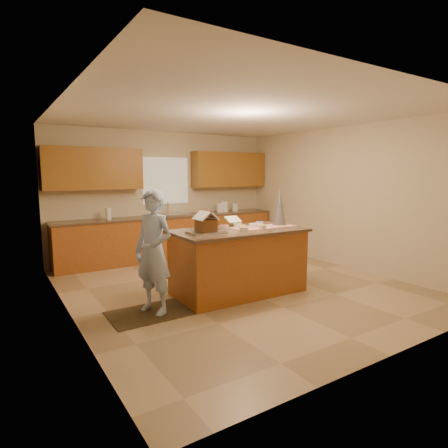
% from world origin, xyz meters
% --- Properties ---
extents(floor, '(5.50, 5.50, 0.00)m').
position_xyz_m(floor, '(0.00, 0.00, 0.00)').
color(floor, tan).
rests_on(floor, ground).
extents(ceiling, '(5.50, 5.50, 0.00)m').
position_xyz_m(ceiling, '(0.00, 0.00, 2.70)').
color(ceiling, silver).
rests_on(ceiling, floor).
extents(wall_back, '(5.50, 5.50, 0.00)m').
position_xyz_m(wall_back, '(0.00, 2.75, 1.35)').
color(wall_back, beige).
rests_on(wall_back, floor).
extents(wall_front, '(5.50, 5.50, 0.00)m').
position_xyz_m(wall_front, '(0.00, -2.75, 1.35)').
color(wall_front, beige).
rests_on(wall_front, floor).
extents(wall_left, '(5.50, 5.50, 0.00)m').
position_xyz_m(wall_left, '(-2.50, 0.00, 1.35)').
color(wall_left, beige).
rests_on(wall_left, floor).
extents(wall_right, '(5.50, 5.50, 0.00)m').
position_xyz_m(wall_right, '(2.50, 0.00, 1.35)').
color(wall_right, beige).
rests_on(wall_right, floor).
extents(stone_accent, '(0.00, 2.50, 2.50)m').
position_xyz_m(stone_accent, '(-2.48, -0.80, 1.25)').
color(stone_accent, gray).
rests_on(stone_accent, wall_left).
extents(window_curtain, '(1.05, 0.03, 1.00)m').
position_xyz_m(window_curtain, '(0.00, 2.72, 1.65)').
color(window_curtain, white).
rests_on(window_curtain, wall_back).
extents(back_counter_base, '(4.80, 0.60, 0.88)m').
position_xyz_m(back_counter_base, '(0.00, 2.45, 0.44)').
color(back_counter_base, '#A45D22').
rests_on(back_counter_base, floor).
extents(back_counter_top, '(4.85, 0.63, 0.04)m').
position_xyz_m(back_counter_top, '(0.00, 2.45, 0.90)').
color(back_counter_top, brown).
rests_on(back_counter_top, back_counter_base).
extents(upper_cabinet_left, '(1.85, 0.35, 0.80)m').
position_xyz_m(upper_cabinet_left, '(-1.55, 2.57, 1.90)').
color(upper_cabinet_left, '#9D5E21').
rests_on(upper_cabinet_left, wall_back).
extents(upper_cabinet_right, '(1.85, 0.35, 0.80)m').
position_xyz_m(upper_cabinet_right, '(1.55, 2.57, 1.90)').
color(upper_cabinet_right, '#9D5E21').
rests_on(upper_cabinet_right, wall_back).
extents(sink, '(0.70, 0.45, 0.12)m').
position_xyz_m(sink, '(0.00, 2.45, 0.89)').
color(sink, silver).
rests_on(sink, back_counter_top).
extents(faucet, '(0.03, 0.03, 0.28)m').
position_xyz_m(faucet, '(0.00, 2.63, 1.06)').
color(faucet, silver).
rests_on(faucet, back_counter_top).
extents(island_base, '(1.94, 1.00, 0.94)m').
position_xyz_m(island_base, '(-0.15, -0.29, 0.47)').
color(island_base, '#A45D22').
rests_on(island_base, floor).
extents(island_top, '(2.02, 1.09, 0.04)m').
position_xyz_m(island_top, '(-0.15, -0.29, 0.96)').
color(island_top, brown).
rests_on(island_top, island_base).
extents(table_runner, '(1.07, 0.41, 0.01)m').
position_xyz_m(table_runner, '(0.33, -0.30, 0.98)').
color(table_runner, '#B01A0C').
rests_on(table_runner, island_top).
extents(baking_tray, '(0.50, 0.37, 0.03)m').
position_xyz_m(baking_tray, '(-0.74, -0.33, 0.99)').
color(baking_tray, silver).
rests_on(baking_tray, island_top).
extents(cookbook, '(0.24, 0.19, 0.10)m').
position_xyz_m(cookbook, '(0.02, 0.11, 1.07)').
color(cookbook, white).
rests_on(cookbook, island_top).
extents(tinsel_tree, '(0.24, 0.24, 0.58)m').
position_xyz_m(tinsel_tree, '(0.68, -0.25, 1.27)').
color(tinsel_tree, '#B8BAC5').
rests_on(tinsel_tree, island_top).
extents(rug, '(1.09, 0.71, 0.01)m').
position_xyz_m(rug, '(-1.59, -0.38, 0.01)').
color(rug, black).
rests_on(rug, floor).
extents(boy, '(0.59, 0.69, 1.60)m').
position_xyz_m(boy, '(-1.54, -0.38, 0.81)').
color(boy, '#B0CDFA').
rests_on(boy, rug).
extents(canister_a, '(0.15, 0.15, 0.21)m').
position_xyz_m(canister_a, '(1.22, 2.45, 1.02)').
color(canister_a, white).
rests_on(canister_a, back_counter_top).
extents(canister_b, '(0.17, 0.17, 0.25)m').
position_xyz_m(canister_b, '(1.35, 2.45, 1.04)').
color(canister_b, white).
rests_on(canister_b, back_counter_top).
extents(canister_c, '(0.13, 0.13, 0.19)m').
position_xyz_m(canister_c, '(1.64, 2.45, 1.01)').
color(canister_c, white).
rests_on(canister_c, back_counter_top).
extents(paper_towel, '(0.10, 0.10, 0.23)m').
position_xyz_m(paper_towel, '(-1.34, 2.45, 1.03)').
color(paper_towel, white).
rests_on(paper_towel, back_counter_top).
extents(gingerbread_house, '(0.30, 0.30, 0.30)m').
position_xyz_m(gingerbread_house, '(-0.74, -0.33, 1.12)').
color(gingerbread_house, brown).
rests_on(gingerbread_house, baking_tray).
extents(candy_bowls, '(0.94, 0.65, 0.06)m').
position_xyz_m(candy_bowls, '(-0.04, -0.21, 1.01)').
color(candy_bowls, green).
rests_on(candy_bowls, island_top).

